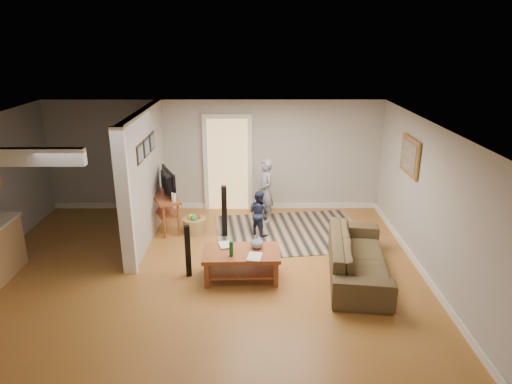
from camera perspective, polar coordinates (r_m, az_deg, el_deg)
ground at (r=8.01m, az=-6.72°, el=-9.60°), size 7.50×7.50×0.00m
room_shell at (r=8.02m, az=-14.37°, el=1.29°), size 7.54×6.02×2.52m
area_rug at (r=9.37m, az=4.20°, el=-5.05°), size 3.20×2.51×0.01m
sofa at (r=7.98m, az=12.48°, el=-10.06°), size 1.22×2.44×0.68m
coffee_table at (r=7.54m, az=-1.72°, el=-8.12°), size 1.27×0.76×0.74m
tv_console at (r=9.52m, az=-11.31°, el=-0.76°), size 0.87×1.23×0.99m
speaker_left at (r=7.65m, az=-8.53°, el=-7.31°), size 0.11×0.11×0.90m
speaker_right at (r=9.03m, az=-3.99°, el=-2.42°), size 0.11×0.11×1.06m
toy_basket at (r=9.38m, az=-7.68°, el=-4.06°), size 0.46×0.46×0.41m
child at (r=9.93m, az=1.17°, el=-3.62°), size 0.49×0.59×1.38m
toddler at (r=9.28m, az=0.35°, el=-5.29°), size 0.57×0.56×0.92m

